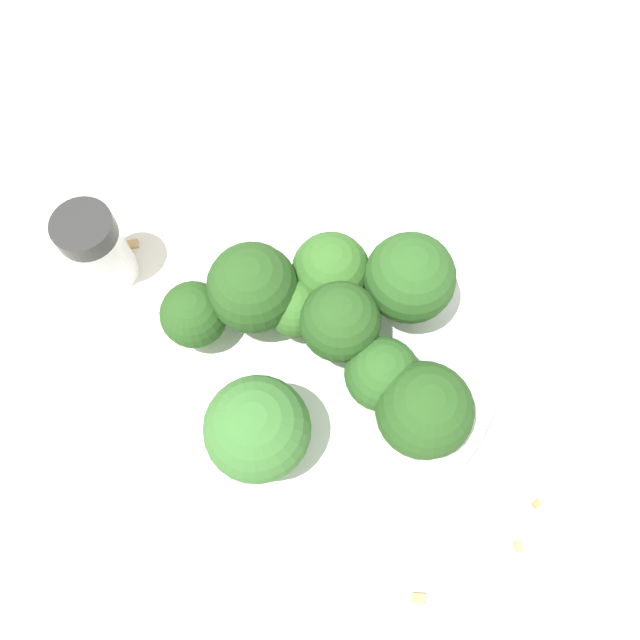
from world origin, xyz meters
The scene contains 16 objects.
ground_plane centered at (0.00, 0.00, 0.00)m, with size 3.00×3.00×0.00m, color silver.
bowl centered at (0.00, 0.00, 0.02)m, with size 0.23×0.23×0.04m, color white.
broccoli_floret_0 centered at (-0.05, -0.03, 0.08)m, with size 0.05×0.05×0.07m.
broccoli_floret_1 centered at (-0.04, 0.02, 0.07)m, with size 0.04×0.04×0.05m.
broccoli_floret_2 centered at (0.02, 0.07, 0.08)m, with size 0.06×0.06×0.07m.
broccoli_floret_3 centered at (0.00, -0.03, 0.07)m, with size 0.05×0.05×0.06m.
broccoli_floret_4 centered at (0.07, 0.01, 0.07)m, with size 0.04×0.04×0.05m.
broccoli_floret_5 centered at (-0.07, 0.04, 0.07)m, with size 0.05×0.05×0.06m.
broccoli_floret_6 centered at (0.02, -0.01, 0.07)m, with size 0.03×0.03×0.05m.
broccoli_floret_7 centered at (-0.01, 0.00, 0.08)m, with size 0.05×0.05×0.06m.
broccoli_floret_8 centered at (0.04, -0.01, 0.08)m, with size 0.05×0.05×0.07m.
pepper_shaker centered at (0.16, -0.04, 0.03)m, with size 0.04×0.04×0.07m.
almond_crumb_0 centered at (-0.14, 0.09, 0.00)m, with size 0.01×0.00×0.01m, color tan.
almond_crumb_1 centered at (-0.09, 0.14, 0.00)m, with size 0.01×0.01×0.01m, color tan.
almond_crumb_2 centered at (0.15, -0.06, 0.00)m, with size 0.01×0.01×0.01m, color tan.
almond_crumb_3 centered at (-0.15, 0.07, 0.00)m, with size 0.01×0.00×0.01m, color #AD7F4C.
Camera 1 is at (-0.03, 0.13, 0.41)m, focal length 35.00 mm.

